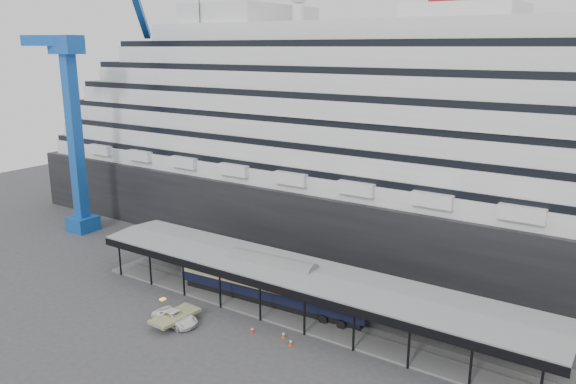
{
  "coord_description": "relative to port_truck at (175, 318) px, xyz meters",
  "views": [
    {
      "loc": [
        31.26,
        -44.61,
        29.49
      ],
      "look_at": [
        -3.93,
        8.0,
        13.07
      ],
      "focal_mm": 35.0,
      "sensor_mm": 36.0,
      "label": 1
    }
  ],
  "objects": [
    {
      "name": "platform_canopy",
      "position": [
        10.13,
        9.98,
        1.6
      ],
      "size": [
        56.0,
        9.18,
        5.3
      ],
      "color": "slate",
      "rests_on": "ground"
    },
    {
      "name": "traffic_cone_right",
      "position": [
        11.61,
        4.05,
        -0.38
      ],
      "size": [
        0.47,
        0.47,
        0.77
      ],
      "rotation": [
        0.0,
        0.0,
        -0.2
      ],
      "color": "#CF500B",
      "rests_on": "ground"
    },
    {
      "name": "traffic_cone_left",
      "position": [
        8.22,
        3.13,
        -0.4
      ],
      "size": [
        0.45,
        0.45,
        0.73
      ],
      "rotation": [
        0.0,
        0.0,
        0.24
      ],
      "color": "red",
      "rests_on": "ground"
    },
    {
      "name": "cruise_ship",
      "position": [
        10.18,
        36.98,
        17.59
      ],
      "size": [
        130.0,
        30.0,
        43.9
      ],
      "color": "black",
      "rests_on": "ground"
    },
    {
      "name": "ground",
      "position": [
        10.13,
        4.98,
        -0.76
      ],
      "size": [
        200.0,
        200.0,
        0.0
      ],
      "primitive_type": "plane",
      "color": "#3A3A3C",
      "rests_on": "ground"
    },
    {
      "name": "pullman_carriage",
      "position": [
        5.98,
        9.98,
        2.15
      ],
      "size": [
        24.82,
        4.79,
        24.22
      ],
      "rotation": [
        0.0,
        0.0,
        0.07
      ],
      "color": "black",
      "rests_on": "ground"
    },
    {
      "name": "traffic_cone_mid",
      "position": [
        13.08,
        3.18,
        -0.37
      ],
      "size": [
        0.45,
        0.45,
        0.79
      ],
      "rotation": [
        0.0,
        0.0,
        0.11
      ],
      "color": "#D8460C",
      "rests_on": "ground"
    },
    {
      "name": "port_truck",
      "position": [
        0.0,
        0.0,
        0.0
      ],
      "size": [
        5.59,
        2.77,
        1.53
      ],
      "primitive_type": "imported",
      "rotation": [
        0.0,
        0.0,
        1.53
      ],
      "color": "white",
      "rests_on": "ground"
    },
    {
      "name": "crane_blue",
      "position": [
        -34.98,
        15.6,
        19.19
      ],
      "size": [
        22.63,
        19.19,
        47.6
      ],
      "color": "#1752B2",
      "rests_on": "ground"
    }
  ]
}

